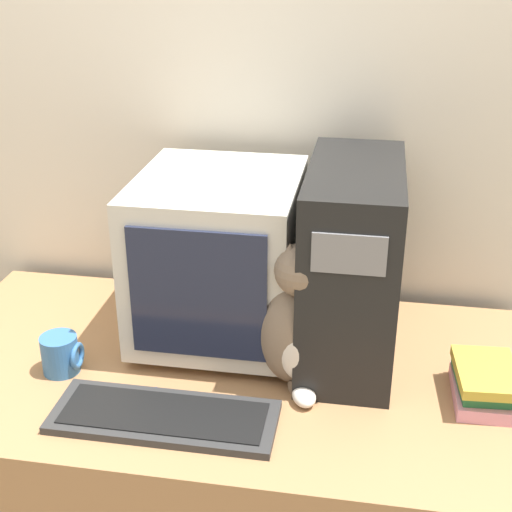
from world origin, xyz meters
The scene contains 9 objects.
wall_back centered at (0.00, 0.86, 1.25)m, with size 7.00×0.05×2.50m.
desk centered at (0.00, 0.40, 0.38)m, with size 1.48×0.80×0.76m.
crt_monitor centered at (-0.03, 0.55, 0.98)m, with size 0.39×0.44×0.42m.
computer_tower centered at (0.29, 0.52, 1.00)m, with size 0.22×0.47×0.48m.
keyboard centered at (-0.08, 0.17, 0.77)m, with size 0.48×0.18×0.02m.
cat centered at (0.19, 0.36, 0.91)m, with size 0.28×0.23×0.36m.
book_stack centered at (0.61, 0.36, 0.80)m, with size 0.15×0.20×0.09m.
pen centered at (-0.18, 0.24, 0.76)m, with size 0.12×0.08×0.01m.
mug centered at (-0.37, 0.31, 0.81)m, with size 0.09×0.09×0.09m.
Camera 1 is at (0.33, -1.02, 1.73)m, focal length 50.00 mm.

